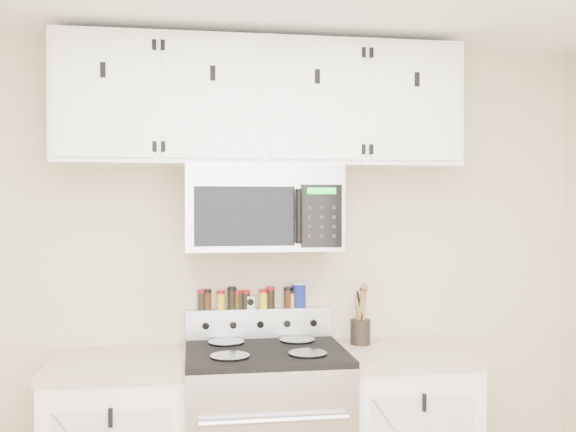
% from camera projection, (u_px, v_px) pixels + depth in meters
% --- Properties ---
extents(back_wall, '(3.50, 0.01, 2.50)m').
position_uv_depth(back_wall, '(258.00, 279.00, 3.39)').
color(back_wall, '#C1B190').
rests_on(back_wall, floor).
extents(microwave, '(0.76, 0.44, 0.42)m').
position_uv_depth(microwave, '(262.00, 208.00, 3.20)').
color(microwave, '#9E9EA3').
rests_on(microwave, back_wall).
extents(upper_cabinets, '(2.00, 0.35, 0.62)m').
position_uv_depth(upper_cabinets, '(262.00, 104.00, 3.22)').
color(upper_cabinets, white).
rests_on(upper_cabinets, back_wall).
extents(utensil_crock, '(0.10, 0.10, 0.30)m').
position_uv_depth(utensil_crock, '(360.00, 330.00, 3.32)').
color(utensil_crock, black).
rests_on(utensil_crock, base_cabinet_right).
extents(kitchen_timer, '(0.07, 0.06, 0.07)m').
position_uv_depth(kitchen_timer, '(250.00, 302.00, 3.35)').
color(kitchen_timer, silver).
rests_on(kitchen_timer, range).
extents(salt_canister, '(0.07, 0.07, 0.13)m').
position_uv_depth(salt_canister, '(299.00, 295.00, 3.39)').
color(salt_canister, navy).
rests_on(salt_canister, range).
extents(spice_jar_0, '(0.04, 0.04, 0.10)m').
position_uv_depth(spice_jar_0, '(201.00, 299.00, 3.32)').
color(spice_jar_0, black).
rests_on(spice_jar_0, range).
extents(spice_jar_1, '(0.04, 0.04, 0.11)m').
position_uv_depth(spice_jar_1, '(207.00, 299.00, 3.32)').
color(spice_jar_1, '#391D0D').
rests_on(spice_jar_1, range).
extents(spice_jar_2, '(0.04, 0.04, 0.10)m').
position_uv_depth(spice_jar_2, '(221.00, 300.00, 3.33)').
color(spice_jar_2, yellow).
rests_on(spice_jar_2, range).
extents(spice_jar_3, '(0.05, 0.05, 0.12)m').
position_uv_depth(spice_jar_3, '(232.00, 298.00, 3.34)').
color(spice_jar_3, black).
rests_on(spice_jar_3, range).
extents(spice_jar_4, '(0.04, 0.04, 0.09)m').
position_uv_depth(spice_jar_4, '(237.00, 300.00, 3.34)').
color(spice_jar_4, '#3C2C0E').
rests_on(spice_jar_4, range).
extents(spice_jar_5, '(0.04, 0.04, 0.10)m').
position_uv_depth(spice_jar_5, '(246.00, 299.00, 3.35)').
color(spice_jar_5, black).
rests_on(spice_jar_5, range).
extents(spice_jar_6, '(0.05, 0.05, 0.10)m').
position_uv_depth(spice_jar_6, '(263.00, 299.00, 3.36)').
color(spice_jar_6, yellow).
rests_on(spice_jar_6, range).
extents(spice_jar_7, '(0.04, 0.04, 0.11)m').
position_uv_depth(spice_jar_7, '(271.00, 297.00, 3.37)').
color(spice_jar_7, black).
rests_on(spice_jar_7, range).
extents(spice_jar_8, '(0.05, 0.05, 0.11)m').
position_uv_depth(spice_jar_8, '(288.00, 297.00, 3.38)').
color(spice_jar_8, '#3C1D0E').
rests_on(spice_jar_8, range).
extents(spice_jar_9, '(0.04, 0.04, 0.09)m').
position_uv_depth(spice_jar_9, '(292.00, 299.00, 3.39)').
color(spice_jar_9, gold).
rests_on(spice_jar_9, range).
extents(spice_jar_10, '(0.04, 0.04, 0.09)m').
position_uv_depth(spice_jar_10, '(293.00, 298.00, 3.39)').
color(spice_jar_10, yellow).
rests_on(spice_jar_10, range).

